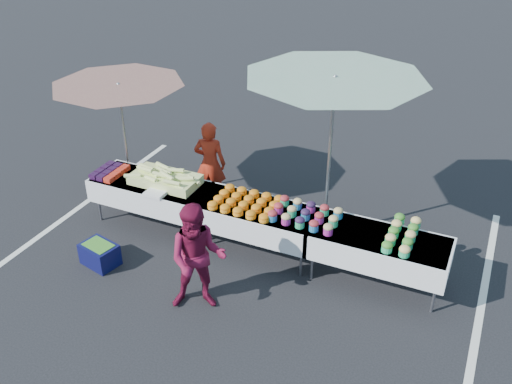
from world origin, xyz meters
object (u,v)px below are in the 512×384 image
at_px(umbrella_left, 119,95).
at_px(umbrella_right, 334,92).
at_px(table_right, 379,247).
at_px(customer, 198,258).
at_px(table_center, 256,217).
at_px(vendor, 210,163).
at_px(storage_bin, 100,254).
at_px(table_left, 151,191).

height_order(umbrella_left, umbrella_right, umbrella_right).
bearing_deg(table_right, customer, -144.22).
distance_m(table_center, table_right, 1.80).
bearing_deg(umbrella_left, customer, -37.67).
distance_m(vendor, umbrella_left, 1.80).
bearing_deg(umbrella_right, umbrella_left, -173.35).
xyz_separation_m(table_center, vendor, (-1.27, 0.96, 0.14)).
bearing_deg(table_center, customer, -96.31).
bearing_deg(storage_bin, table_left, 98.23).
bearing_deg(table_center, table_left, 180.00).
xyz_separation_m(table_center, customer, (-0.16, -1.41, 0.17)).
distance_m(table_center, storage_bin, 2.30).
bearing_deg(table_left, customer, -40.61).
bearing_deg(customer, vendor, 90.56).
distance_m(table_center, customer, 1.43).
xyz_separation_m(vendor, customer, (1.12, -2.37, 0.03)).
bearing_deg(umbrella_right, table_center, -135.56).
relative_size(customer, umbrella_right, 0.57).
distance_m(table_left, vendor, 1.11).
relative_size(umbrella_left, umbrella_right, 1.01).
bearing_deg(customer, umbrella_left, 117.69).
bearing_deg(vendor, customer, 103.09).
relative_size(table_left, table_right, 1.00).
distance_m(table_center, vendor, 1.60).
height_order(table_left, umbrella_left, umbrella_left).
bearing_deg(storage_bin, vendor, 86.78).
bearing_deg(table_right, table_left, 180.00).
bearing_deg(table_left, storage_bin, -94.39).
bearing_deg(vendor, storage_bin, 62.06).
xyz_separation_m(customer, storage_bin, (-1.74, 0.17, -0.58)).
bearing_deg(table_right, storage_bin, -161.49).
xyz_separation_m(vendor, umbrella_right, (2.07, -0.18, 1.61)).
height_order(table_right, storage_bin, table_right).
distance_m(table_left, umbrella_left, 1.56).
distance_m(vendor, customer, 2.62).
bearing_deg(vendor, table_right, 150.52).
xyz_separation_m(umbrella_left, storage_bin, (0.60, -1.64, -1.74)).
xyz_separation_m(table_left, vendor, (0.53, 0.96, 0.14)).
bearing_deg(table_left, table_right, 0.00).
xyz_separation_m(table_center, table_right, (1.80, 0.00, 0.00)).
distance_m(customer, umbrella_left, 3.18).
xyz_separation_m(table_center, umbrella_right, (0.80, 0.78, 1.76)).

